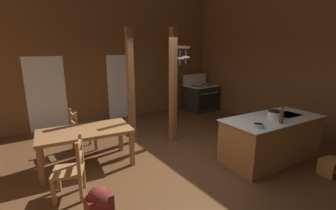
% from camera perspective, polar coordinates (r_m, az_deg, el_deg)
% --- Properties ---
extents(ground_plane, '(8.67, 8.15, 0.10)m').
position_cam_1_polar(ground_plane, '(4.88, 2.02, -14.58)').
color(ground_plane, brown).
extents(wall_back, '(8.67, 0.14, 4.37)m').
position_cam_1_polar(wall_back, '(7.65, -14.92, 12.65)').
color(wall_back, brown).
rests_on(wall_back, ground_plane).
extents(wall_right, '(0.14, 8.15, 4.37)m').
position_cam_1_polar(wall_right, '(7.41, 28.74, 11.45)').
color(wall_right, brown).
rests_on(wall_right, ground_plane).
extents(glazed_door_back_left, '(1.00, 0.01, 2.05)m').
position_cam_1_polar(glazed_door_back_left, '(7.29, -27.39, 2.36)').
color(glazed_door_back_left, white).
rests_on(glazed_door_back_left, ground_plane).
extents(glazed_panel_back_right, '(0.84, 0.01, 2.05)m').
position_cam_1_polar(glazed_panel_back_right, '(7.82, -11.50, 4.28)').
color(glazed_panel_back_right, white).
rests_on(glazed_panel_back_right, ground_plane).
extents(kitchen_island, '(2.21, 1.09, 0.89)m').
position_cam_1_polar(kitchen_island, '(5.34, 23.74, -7.41)').
color(kitchen_island, olive).
rests_on(kitchen_island, ground_plane).
extents(stove_range, '(1.19, 0.88, 1.32)m').
position_cam_1_polar(stove_range, '(8.78, 8.07, 1.81)').
color(stove_range, black).
rests_on(stove_range, ground_plane).
extents(support_post_with_pot_rack, '(0.58, 0.21, 2.72)m').
position_cam_1_polar(support_post_with_pot_rack, '(5.60, 1.41, 5.19)').
color(support_post_with_pot_rack, brown).
rests_on(support_post_with_pot_rack, ground_plane).
extents(support_post_center, '(0.14, 0.14, 2.72)m').
position_cam_1_polar(support_post_center, '(5.57, -9.05, 4.21)').
color(support_post_center, brown).
rests_on(support_post_center, ground_plane).
extents(step_stool, '(0.40, 0.34, 0.30)m').
position_cam_1_polar(step_stool, '(5.31, 34.84, -12.01)').
color(step_stool, '#9E7044').
rests_on(step_stool, ground_plane).
extents(dining_table, '(1.79, 1.08, 0.74)m').
position_cam_1_polar(dining_table, '(4.80, -19.46, -6.70)').
color(dining_table, olive).
rests_on(dining_table, ground_plane).
extents(ladderback_chair_near_window, '(0.47, 0.47, 0.95)m').
position_cam_1_polar(ladderback_chair_near_window, '(5.63, -20.39, -5.96)').
color(ladderback_chair_near_window, '#9E7044').
rests_on(ladderback_chair_near_window, ground_plane).
extents(ladderback_chair_by_post, '(0.56, 0.56, 0.95)m').
position_cam_1_polar(ladderback_chair_by_post, '(4.00, -22.38, -14.27)').
color(ladderback_chair_by_post, '#9E7044').
rests_on(ladderback_chair_by_post, ground_plane).
extents(backpack, '(0.33, 0.32, 0.60)m').
position_cam_1_polar(backpack, '(3.32, -16.34, -22.76)').
color(backpack, maroon).
rests_on(backpack, ground_plane).
extents(stockpot_on_counter, '(0.35, 0.28, 0.16)m').
position_cam_1_polar(stockpot_on_counter, '(5.09, 24.55, -2.23)').
color(stockpot_on_counter, silver).
rests_on(stockpot_on_counter, kitchen_island).
extents(mixing_bowl_on_counter, '(0.19, 0.19, 0.07)m').
position_cam_1_polar(mixing_bowl_on_counter, '(4.46, 21.09, -4.69)').
color(mixing_bowl_on_counter, '#B2A893').
rests_on(mixing_bowl_on_counter, kitchen_island).
extents(bottle_tall_on_counter, '(0.07, 0.07, 0.31)m').
position_cam_1_polar(bottle_tall_on_counter, '(4.86, 25.88, -2.55)').
color(bottle_tall_on_counter, '#56331E').
rests_on(bottle_tall_on_counter, kitchen_island).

